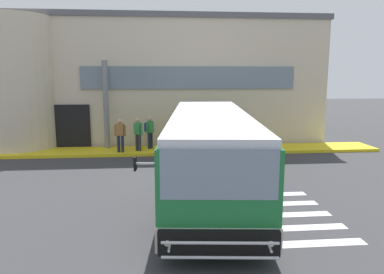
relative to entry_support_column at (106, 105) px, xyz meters
The scene contains 9 objects.
ground_plane 6.82m from the entry_support_column, 57.84° to the right, with size 80.00×90.00×0.02m, color #353538.
bay_paint_stripes 11.27m from the entry_support_column, 60.67° to the right, with size 4.40×3.96×0.01m.
terminal_building 6.83m from the entry_support_column, 66.09° to the left, with size 19.30×13.80×7.23m.
boarding_curb 4.17m from the entry_support_column, 10.02° to the right, with size 21.50×2.00×0.15m, color yellow.
entry_support_column is the anchor object (origin of this frame).
bus_main_foreground 8.30m from the entry_support_column, 57.31° to the right, with size 4.11×11.65×2.70m.
passenger_near_column 1.96m from the entry_support_column, 56.03° to the right, with size 0.58×0.30×1.68m.
passenger_by_doorway 2.31m from the entry_support_column, 28.53° to the right, with size 0.46×0.43×1.68m.
passenger_at_curb_edge 2.61m from the entry_support_column, ahead, with size 0.50×0.52×1.68m.
Camera 1 is at (-0.68, -13.80, 3.95)m, focal length 34.08 mm.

